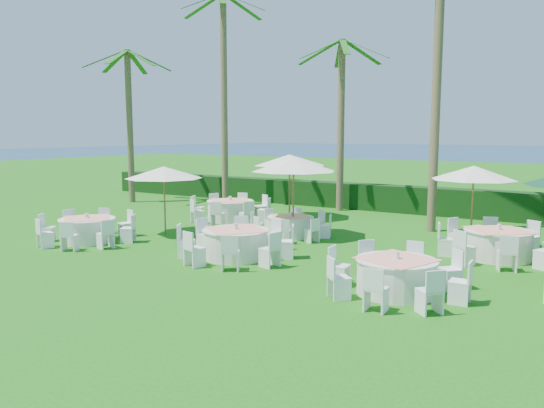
{
  "coord_description": "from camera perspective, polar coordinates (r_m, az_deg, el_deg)",
  "views": [
    {
      "loc": [
        8.51,
        -11.47,
        3.56
      ],
      "look_at": [
        -0.53,
        2.93,
        1.3
      ],
      "focal_mm": 35.0,
      "sensor_mm": 36.0,
      "label": 1
    }
  ],
  "objects": [
    {
      "name": "palm_a",
      "position": [
        26.9,
        -5.18,
        11.94
      ],
      "size": [
        4.4,
        4.17,
        10.3
      ],
      "color": "brown",
      "rests_on": "ground"
    },
    {
      "name": "umbrella_b",
      "position": [
        18.17,
        2.33,
        4.27
      ],
      "size": [
        2.95,
        2.95,
        2.76
      ],
      "color": "brown",
      "rests_on": "ground"
    },
    {
      "name": "banquet_table_d",
      "position": [
        21.91,
        -4.51,
        -0.63
      ],
      "size": [
        3.33,
        3.33,
        1.01
      ],
      "color": "silver",
      "rests_on": "ground"
    },
    {
      "name": "banquet_table_c",
      "position": [
        12.25,
        13.22,
        -7.48
      ],
      "size": [
        3.17,
        3.17,
        0.96
      ],
      "color": "silver",
      "rests_on": "ground"
    },
    {
      "name": "banquet_table_b",
      "position": [
        15.33,
        -3.91,
        -4.18
      ],
      "size": [
        3.33,
        3.33,
        1.0
      ],
      "color": "silver",
      "rests_on": "ground"
    },
    {
      "name": "hedge",
      "position": [
        25.14,
        12.1,
        0.64
      ],
      "size": [
        34.0,
        1.0,
        1.2
      ],
      "primitive_type": "cube",
      "color": "black",
      "rests_on": "ground"
    },
    {
      "name": "banquet_table_e",
      "position": [
        18.46,
        2.01,
        -2.37
      ],
      "size": [
        2.76,
        2.76,
        0.87
      ],
      "color": "silver",
      "rests_on": "ground"
    },
    {
      "name": "palm_f",
      "position": [
        28.62,
        -15.08,
        8.88
      ],
      "size": [
        4.39,
        4.19,
        7.8
      ],
      "color": "brown",
      "rests_on": "ground"
    },
    {
      "name": "palm_b",
      "position": [
        24.78,
        7.43,
        9.3
      ],
      "size": [
        4.4,
        3.97,
        7.79
      ],
      "color": "brown",
      "rests_on": "ground"
    },
    {
      "name": "umbrella_d",
      "position": [
        17.92,
        20.88,
        3.15
      ],
      "size": [
        2.65,
        2.65,
        2.56
      ],
      "color": "brown",
      "rests_on": "ground"
    },
    {
      "name": "palm_c",
      "position": [
        20.17,
        17.33,
        13.16
      ],
      "size": [
        4.16,
        4.4,
        10.34
      ],
      "color": "brown",
      "rests_on": "ground"
    },
    {
      "name": "banquet_table_f",
      "position": [
        16.54,
        23.15,
        -3.92
      ],
      "size": [
        3.29,
        3.29,
        1.0
      ],
      "color": "silver",
      "rests_on": "ground"
    },
    {
      "name": "banquet_table_a",
      "position": [
        18.58,
        -19.24,
        -2.58
      ],
      "size": [
        3.15,
        3.15,
        0.96
      ],
      "color": "silver",
      "rests_on": "ground"
    },
    {
      "name": "umbrella_a",
      "position": [
        19.07,
        -11.55,
        3.34
      ],
      "size": [
        2.72,
        2.72,
        2.41
      ],
      "color": "brown",
      "rests_on": "ground"
    },
    {
      "name": "ground",
      "position": [
        14.71,
        -4.35,
        -6.45
      ],
      "size": [
        120.0,
        120.0,
        0.0
      ],
      "primitive_type": "plane",
      "color": "#1B5C0F",
      "rests_on": "ground"
    },
    {
      "name": "umbrella_c",
      "position": [
        22.35,
        1.9,
        4.74
      ],
      "size": [
        3.07,
        3.07,
        2.69
      ],
      "color": "brown",
      "rests_on": "ground"
    }
  ]
}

